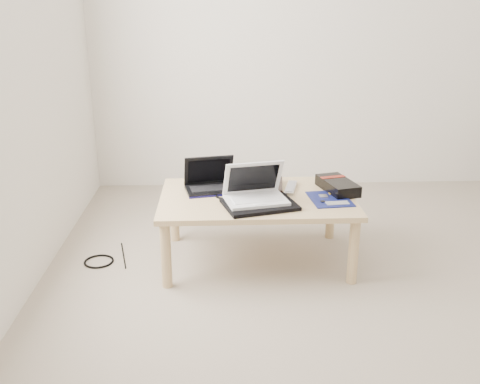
{
  "coord_description": "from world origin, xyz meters",
  "views": [
    {
      "loc": [
        -1.01,
        -2.27,
        1.44
      ],
      "look_at": [
        -0.89,
        0.59,
        0.43
      ],
      "focal_mm": 40.0,
      "sensor_mm": 36.0,
      "label": 1
    }
  ],
  "objects_px": {
    "coffee_table": "(257,204)",
    "white_laptop": "(255,192)",
    "gpu_box": "(338,186)",
    "netbook": "(210,183)"
  },
  "relations": [
    {
      "from": "gpu_box",
      "to": "white_laptop",
      "type": "bearing_deg",
      "value": -159.09
    },
    {
      "from": "netbook",
      "to": "white_laptop",
      "type": "relative_size",
      "value": 0.89
    },
    {
      "from": "white_laptop",
      "to": "gpu_box",
      "type": "bearing_deg",
      "value": 20.91
    },
    {
      "from": "coffee_table",
      "to": "white_laptop",
      "type": "bearing_deg",
      "value": -98.82
    },
    {
      "from": "white_laptop",
      "to": "gpu_box",
      "type": "height_order",
      "value": "white_laptop"
    },
    {
      "from": "gpu_box",
      "to": "netbook",
      "type": "bearing_deg",
      "value": 176.42
    },
    {
      "from": "netbook",
      "to": "white_laptop",
      "type": "height_order",
      "value": "white_laptop"
    },
    {
      "from": "gpu_box",
      "to": "coffee_table",
      "type": "bearing_deg",
      "value": -171.23
    },
    {
      "from": "netbook",
      "to": "gpu_box",
      "type": "height_order",
      "value": "netbook"
    },
    {
      "from": "netbook",
      "to": "gpu_box",
      "type": "xyz_separation_m",
      "value": [
        0.75,
        -0.05,
        -0.01
      ]
    }
  ]
}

